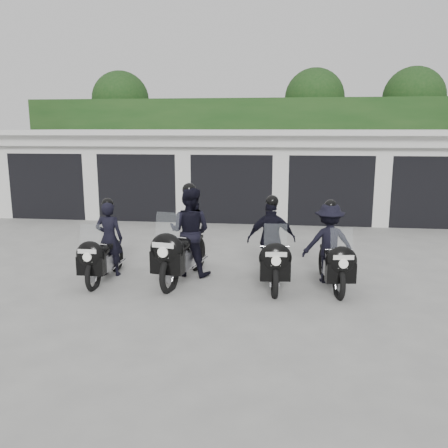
# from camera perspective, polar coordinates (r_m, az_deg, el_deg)

# --- Properties ---
(ground) EXTENTS (80.00, 80.00, 0.00)m
(ground) POSITION_cam_1_polar(r_m,az_deg,el_deg) (10.04, -2.61, -6.04)
(ground) COLOR gray
(ground) RESTS_ON ground
(garage_block) EXTENTS (16.40, 6.80, 2.96)m
(garage_block) POSITION_cam_1_polar(r_m,az_deg,el_deg) (17.64, 1.82, 6.27)
(garage_block) COLOR silver
(garage_block) RESTS_ON ground
(background_vegetation) EXTENTS (20.00, 3.90, 5.80)m
(background_vegetation) POSITION_cam_1_polar(r_m,az_deg,el_deg) (22.39, 4.00, 10.80)
(background_vegetation) COLOR #163714
(background_vegetation) RESTS_ON ground
(police_bike_a) EXTENTS (0.57, 1.93, 1.68)m
(police_bike_a) POSITION_cam_1_polar(r_m,az_deg,el_deg) (9.86, -14.15, -2.70)
(police_bike_a) COLOR black
(police_bike_a) RESTS_ON ground
(police_bike_b) EXTENTS (1.06, 2.27, 1.99)m
(police_bike_b) POSITION_cam_1_polar(r_m,az_deg,el_deg) (9.65, -4.56, -1.64)
(police_bike_b) COLOR black
(police_bike_b) RESTS_ON ground
(police_bike_c) EXTENTS (1.02, 2.05, 1.78)m
(police_bike_c) POSITION_cam_1_polar(r_m,az_deg,el_deg) (9.37, 5.78, -2.59)
(police_bike_c) COLOR black
(police_bike_c) RESTS_ON ground
(police_bike_d) EXTENTS (1.09, 1.96, 1.71)m
(police_bike_d) POSITION_cam_1_polar(r_m,az_deg,el_deg) (9.45, 12.68, -2.84)
(police_bike_d) COLOR black
(police_bike_d) RESTS_ON ground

